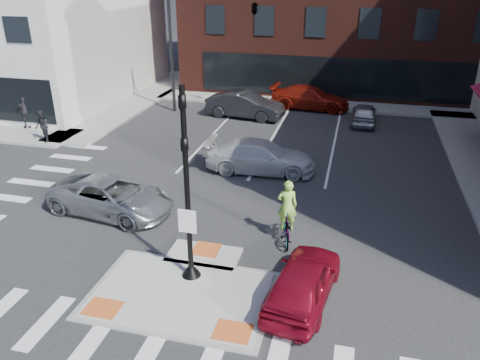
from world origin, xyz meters
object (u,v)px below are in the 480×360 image
(bg_car_dark, at_px, (245,105))
(pedestrian_b, at_px, (25,112))
(red_sedan, at_px, (303,281))
(bg_car_red, at_px, (310,98))
(cyclist, at_px, (286,221))
(silver_suv, at_px, (111,196))
(white_pickup, at_px, (260,156))
(bg_car_silver, at_px, (364,113))
(pedestrian_a, at_px, (42,127))

(bg_car_dark, bearing_deg, pedestrian_b, 123.26)
(red_sedan, xyz_separation_m, pedestrian_b, (-18.04, 11.80, 0.40))
(bg_car_red, bearing_deg, bg_car_dark, 133.10)
(red_sedan, relative_size, cyclist, 1.70)
(bg_car_dark, height_order, cyclist, cyclist)
(bg_car_red, xyz_separation_m, pedestrian_b, (-15.89, -8.81, 0.31))
(silver_suv, xyz_separation_m, bg_car_dark, (2.00, 13.97, 0.13))
(red_sedan, bearing_deg, pedestrian_b, -25.04)
(white_pickup, distance_m, cyclist, 6.33)
(bg_car_dark, bearing_deg, bg_car_silver, -77.74)
(bg_car_dark, height_order, pedestrian_a, pedestrian_a)
(bg_car_silver, bearing_deg, pedestrian_b, 18.42)
(red_sedan, distance_m, bg_car_red, 20.72)
(silver_suv, distance_m, pedestrian_b, 13.00)
(white_pickup, bearing_deg, cyclist, -164.13)
(silver_suv, height_order, pedestrian_b, pedestrian_b)
(bg_car_dark, bearing_deg, white_pickup, -153.70)
(red_sedan, bearing_deg, pedestrian_a, -24.15)
(bg_car_dark, xyz_separation_m, bg_car_red, (3.84, 3.10, -0.05))
(bg_car_dark, distance_m, pedestrian_a, 12.24)
(bg_car_silver, relative_size, pedestrian_a, 2.13)
(bg_car_dark, bearing_deg, silver_suv, 179.70)
(bg_car_dark, xyz_separation_m, cyclist, (5.00, -14.38, -0.04))
(bg_car_dark, xyz_separation_m, bg_car_silver, (7.50, 0.58, -0.19))
(white_pickup, xyz_separation_m, pedestrian_a, (-12.31, 0.72, 0.27))
(white_pickup, xyz_separation_m, cyclist, (2.19, -5.94, 0.04))
(bg_car_red, distance_m, pedestrian_a, 17.18)
(bg_car_red, bearing_deg, white_pickup, 179.16)
(bg_car_silver, bearing_deg, cyclist, 81.08)
(bg_car_red, xyz_separation_m, pedestrian_a, (-13.34, -10.81, 0.25))
(bg_car_red, distance_m, cyclist, 17.51)
(white_pickup, relative_size, cyclist, 2.21)
(white_pickup, xyz_separation_m, bg_car_red, (1.03, 11.53, 0.02))
(silver_suv, relative_size, white_pickup, 0.97)
(silver_suv, distance_m, bg_car_red, 18.03)
(red_sedan, relative_size, bg_car_silver, 1.07)
(red_sedan, bearing_deg, bg_car_red, -75.89)
(silver_suv, bearing_deg, bg_car_dark, -0.33)
(red_sedan, bearing_deg, bg_car_silver, -86.60)
(silver_suv, xyz_separation_m, white_pickup, (4.81, 5.53, 0.05))
(cyclist, xyz_separation_m, pedestrian_a, (-14.50, 6.66, 0.23))
(cyclist, distance_m, pedestrian_a, 15.96)
(silver_suv, distance_m, white_pickup, 7.33)
(pedestrian_b, bearing_deg, bg_car_dark, 8.47)
(bg_car_red, xyz_separation_m, cyclist, (1.16, -17.47, 0.02))
(silver_suv, height_order, cyclist, cyclist)
(bg_car_dark, bearing_deg, bg_car_red, -43.31)
(red_sedan, distance_m, white_pickup, 9.62)
(pedestrian_b, bearing_deg, bg_car_silver, 0.92)
(silver_suv, distance_m, red_sedan, 8.75)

